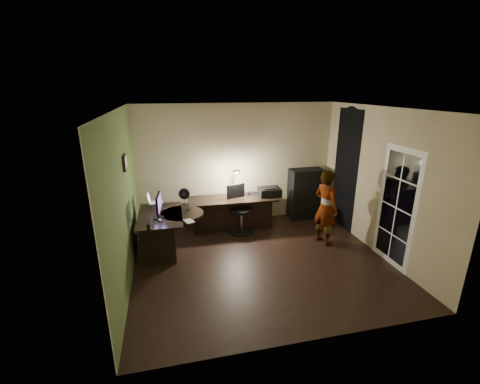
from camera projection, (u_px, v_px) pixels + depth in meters
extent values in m
cube|color=black|center=(261.00, 261.00, 5.85)|extent=(4.50, 4.00, 0.01)
cube|color=silver|center=(264.00, 108.00, 5.01)|extent=(4.50, 4.00, 0.01)
cube|color=tan|center=(237.00, 164.00, 7.29)|extent=(4.50, 0.01, 2.70)
cube|color=tan|center=(315.00, 244.00, 3.58)|extent=(4.50, 0.01, 2.70)
cube|color=tan|center=(123.00, 201.00, 4.95)|extent=(0.01, 4.00, 2.70)
cube|color=tan|center=(380.00, 182.00, 5.91)|extent=(0.01, 4.00, 2.70)
cube|color=#4A612E|center=(124.00, 201.00, 4.95)|extent=(0.00, 4.00, 2.70)
cube|color=black|center=(346.00, 170.00, 6.99)|extent=(0.01, 0.90, 2.60)
cube|color=white|center=(396.00, 208.00, 5.49)|extent=(0.02, 0.92, 2.10)
cube|color=black|center=(125.00, 163.00, 5.22)|extent=(0.04, 0.30, 0.25)
cube|color=black|center=(162.00, 233.00, 6.09)|extent=(0.84, 1.33, 0.76)
cube|color=black|center=(233.00, 213.00, 7.09)|extent=(1.93, 0.71, 0.72)
cube|color=black|center=(306.00, 194.00, 7.66)|extent=(0.80, 0.41, 1.19)
cube|color=silver|center=(156.00, 205.00, 6.32)|extent=(0.27, 0.25, 0.09)
cube|color=silver|center=(156.00, 198.00, 6.28)|extent=(0.29, 0.27, 0.20)
cube|color=black|center=(158.00, 210.00, 5.75)|extent=(0.14, 0.49, 0.32)
ellipsoid|color=silver|center=(160.00, 220.00, 5.68)|extent=(0.07, 0.09, 0.03)
cube|color=black|center=(188.00, 209.00, 6.21)|extent=(0.11, 0.16, 0.01)
cube|color=black|center=(185.00, 211.00, 6.14)|extent=(0.02, 0.15, 0.01)
cylinder|color=black|center=(149.00, 229.00, 5.17)|extent=(0.07, 0.07, 0.16)
cube|color=silver|center=(189.00, 221.00, 5.66)|extent=(0.21, 0.24, 0.01)
cube|color=black|center=(184.00, 196.00, 6.59)|extent=(0.25, 0.18, 0.36)
cube|color=navy|center=(252.00, 193.00, 7.26)|extent=(0.18, 0.13, 0.08)
cube|color=black|center=(270.00, 192.00, 7.12)|extent=(0.49, 0.38, 0.21)
cube|color=black|center=(234.00, 181.00, 7.11)|extent=(0.24, 0.34, 0.68)
cube|color=black|center=(241.00, 210.00, 6.88)|extent=(0.72, 0.72, 1.03)
imported|color=#D8A88C|center=(326.00, 208.00, 6.32)|extent=(0.53, 0.63, 1.51)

